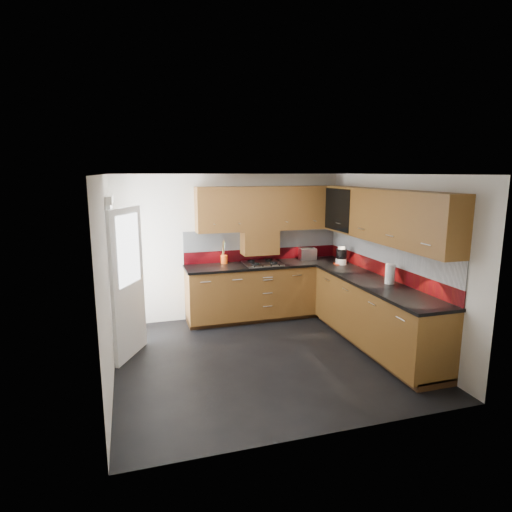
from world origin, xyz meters
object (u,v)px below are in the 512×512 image
object	(u,v)px
food_processor	(341,256)
gas_hob	(263,263)
toaster	(308,254)
utensil_pot	(224,258)

from	to	relation	value
food_processor	gas_hob	bearing A→B (deg)	162.44
gas_hob	toaster	world-z (taller)	toaster
gas_hob	utensil_pot	world-z (taller)	utensil_pot
utensil_pot	food_processor	size ratio (longest dim) A/B	1.35
utensil_pot	food_processor	bearing A→B (deg)	-18.62
toaster	food_processor	distance (m)	0.64
gas_hob	utensil_pot	distance (m)	0.64
food_processor	utensil_pot	bearing A→B (deg)	161.38
gas_hob	toaster	distance (m)	0.87
gas_hob	food_processor	distance (m)	1.29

